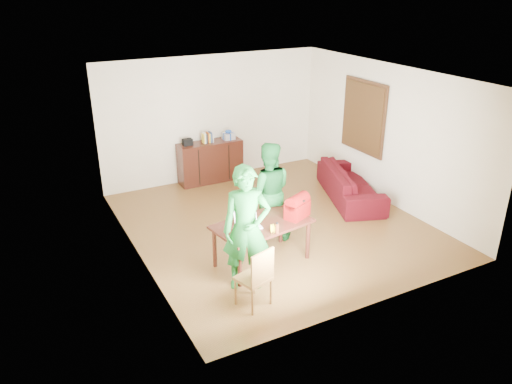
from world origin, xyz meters
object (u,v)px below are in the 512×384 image
bottle (277,228)px  sofa (351,183)px  person_near (246,229)px  person_far (268,191)px  table (262,228)px  laptop (249,224)px  red_bag (297,208)px  chair (254,288)px

bottle → sofa: bottle is taller
person_near → person_far: person_near is taller
person_far → bottle: person_far is taller
table → sofa: bearing=17.2°
laptop → red_bag: size_ratio=0.95×
table → laptop: (-0.25, -0.04, 0.13)m
person_near → red_bag: 1.15m
chair → red_bag: 1.59m
laptop → bottle: size_ratio=2.20×
person_far → red_bag: (0.09, -0.79, -0.01)m
red_bag → person_far: bearing=72.5°
red_bag → sofa: (2.21, 1.46, -0.53)m
chair → person_far: (1.12, 1.64, 0.59)m
person_near → laptop: bearing=80.3°
person_near → person_far: bearing=70.9°
chair → red_bag: size_ratio=2.21×
chair → bottle: chair is taller
person_near → sofa: size_ratio=0.85×
table → person_far: person_far is taller
sofa → laptop: bearing=135.2°
laptop → red_bag: (0.83, -0.04, 0.10)m
person_near → sofa: bearing=50.3°
person_far → bottle: size_ratio=9.73×
laptop → sofa: laptop is taller
person_near → laptop: size_ratio=4.78×
sofa → chair: bearing=144.3°
table → red_bag: bearing=-17.1°
table → bottle: (0.03, -0.40, 0.17)m
table → bottle: 0.44m
chair → sofa: 4.13m
person_far → chair: bearing=79.3°
bottle → red_bag: (0.55, 0.32, 0.06)m
chair → bottle: bearing=22.3°
laptop → red_bag: 0.84m
sofa → table: bearing=136.5°
bottle → person_near: bearing=-173.4°
chair → person_near: 0.83m
table → person_far: 0.90m
chair → person_far: 2.08m
bottle → sofa: bearing=32.8°
chair → person_near: bearing=58.0°
laptop → chair: bearing=-106.5°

